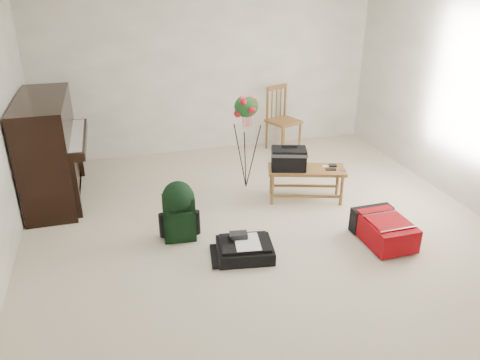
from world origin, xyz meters
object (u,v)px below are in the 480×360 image
object	(u,v)px
piano	(50,152)
green_backpack	(179,208)
flower_stand	(246,143)
dining_chair	(283,119)
red_suitcase	(382,227)
bench	(296,163)
black_duffel	(245,249)

from	to	relation	value
piano	green_backpack	distance (m)	1.92
flower_stand	dining_chair	bearing A→B (deg)	45.57
flower_stand	red_suitcase	bearing A→B (deg)	-64.76
bench	green_backpack	distance (m)	1.55
green_backpack	red_suitcase	bearing A→B (deg)	-11.01
black_duffel	dining_chair	bearing A→B (deg)	71.31
red_suitcase	green_backpack	bearing A→B (deg)	162.77
piano	green_backpack	xyz separation A→B (m)	(1.30, -1.38, -0.24)
black_duffel	flower_stand	bearing A→B (deg)	81.69
bench	green_backpack	xyz separation A→B (m)	(-1.47, -0.48, -0.14)
bench	black_duffel	bearing A→B (deg)	-115.57
black_duffel	flower_stand	xyz separation A→B (m)	(0.46, 1.52, 0.52)
piano	bench	world-z (taller)	piano
dining_chair	red_suitcase	bearing A→B (deg)	-110.53
flower_stand	green_backpack	bearing A→B (deg)	-140.85
green_backpack	flower_stand	size ratio (longest dim) A/B	0.52
bench	dining_chair	bearing A→B (deg)	91.50
bench	green_backpack	bearing A→B (deg)	-144.36
dining_chair	black_duffel	bearing A→B (deg)	-138.88
black_duffel	green_backpack	world-z (taller)	green_backpack
red_suitcase	flower_stand	xyz separation A→B (m)	(-0.99, 1.62, 0.46)
bench	piano	bearing A→B (deg)	179.36
red_suitcase	flower_stand	world-z (taller)	flower_stand
bench	flower_stand	bearing A→B (deg)	146.33
piano	black_duffel	xyz separation A→B (m)	(1.86, -1.88, -0.52)
dining_chair	red_suitcase	world-z (taller)	dining_chair
dining_chair	piano	bearing A→B (deg)	172.81
bench	red_suitcase	world-z (taller)	bench
black_duffel	flower_stand	distance (m)	1.68
bench	green_backpack	world-z (taller)	bench
black_duffel	red_suitcase	bearing A→B (deg)	4.98
red_suitcase	bench	bearing A→B (deg)	115.93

